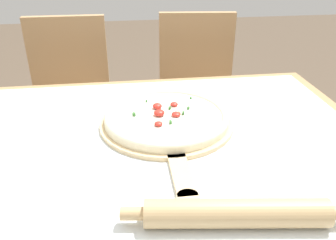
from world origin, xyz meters
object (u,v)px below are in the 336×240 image
object	(u,v)px
rolling_pin	(236,213)
chair_right	(197,90)
pizza	(167,117)
chair_left	(71,97)
pizza_peel	(167,125)

from	to	relation	value
rolling_pin	chair_right	size ratio (longest dim) A/B	0.49
pizza	chair_right	size ratio (longest dim) A/B	0.40
pizza	rolling_pin	world-z (taller)	rolling_pin
chair_left	chair_right	world-z (taller)	same
rolling_pin	chair_left	world-z (taller)	chair_left
pizza_peel	pizza	world-z (taller)	pizza
rolling_pin	chair_right	bearing A→B (deg)	81.32
pizza_peel	pizza	xyz separation A→B (m)	(-0.00, 0.02, 0.02)
pizza	chair_left	bearing A→B (deg)	116.90
chair_left	chair_right	distance (m)	0.63
pizza	chair_left	size ratio (longest dim) A/B	0.40
pizza_peel	rolling_pin	bearing A→B (deg)	-79.07
pizza_peel	rolling_pin	size ratio (longest dim) A/B	1.27
chair_left	chair_right	size ratio (longest dim) A/B	1.00
pizza	chair_left	world-z (taller)	chair_left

